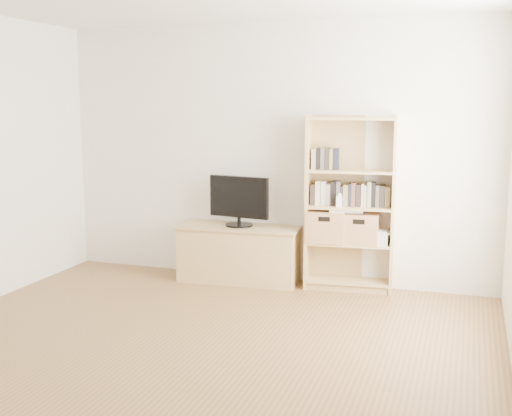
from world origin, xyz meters
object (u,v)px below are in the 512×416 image
at_px(baby_monitor, 339,201).
at_px(laptop, 346,210).
at_px(bookshelf, 350,204).
at_px(basket_right, 360,228).
at_px(television, 239,201).
at_px(tv_stand, 239,255).
at_px(basket_left, 326,226).

distance_m(baby_monitor, laptop, 0.14).
height_order(bookshelf, basket_right, bookshelf).
relative_size(television, laptop, 2.05).
relative_size(tv_stand, laptop, 3.82).
relative_size(basket_left, basket_right, 1.05).
relative_size(bookshelf, television, 2.62).
distance_m(tv_stand, television, 0.55).
bearing_deg(basket_left, baby_monitor, -33.90).
bearing_deg(basket_right, baby_monitor, -154.18).
height_order(bookshelf, laptop, bookshelf).
relative_size(tv_stand, television, 1.86).
distance_m(tv_stand, basket_right, 1.26).
bearing_deg(baby_monitor, basket_right, 20.72).
height_order(tv_stand, basket_left, basket_left).
relative_size(television, baby_monitor, 5.85).
xyz_separation_m(baby_monitor, laptop, (0.05, 0.08, -0.09)).
distance_m(bookshelf, television, 1.11).
bearing_deg(baby_monitor, bookshelf, 41.38).
xyz_separation_m(baby_monitor, basket_right, (0.19, 0.11, -0.27)).
height_order(baby_monitor, laptop, baby_monitor).
bearing_deg(laptop, basket_left, 171.23).
distance_m(basket_left, basket_right, 0.33).
bearing_deg(television, basket_left, 11.73).
bearing_deg(laptop, television, 171.86).
bearing_deg(bookshelf, basket_left, -178.81).
relative_size(bookshelf, baby_monitor, 15.33).
height_order(basket_right, laptop, laptop).
bearing_deg(laptop, bookshelf, 20.36).
relative_size(baby_monitor, laptop, 0.35).
relative_size(bookshelf, laptop, 5.37).
distance_m(bookshelf, basket_left, 0.32).
xyz_separation_m(bookshelf, television, (-1.11, -0.08, -0.02)).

